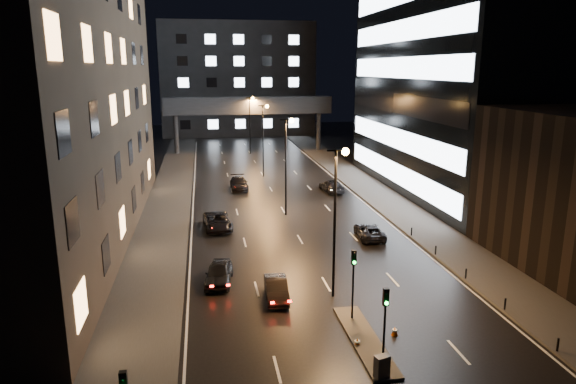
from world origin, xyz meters
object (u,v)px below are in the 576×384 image
object	(u,v)px
car_away_b	(276,289)
car_toward_b	(332,186)
utility_cabinet	(382,366)
car_away_a	(219,273)
car_away_c	(218,221)
car_toward_a	(369,231)
car_away_d	(239,183)

from	to	relation	value
car_away_b	car_toward_b	size ratio (longest dim) A/B	0.82
car_away_b	utility_cabinet	size ratio (longest dim) A/B	3.61
car_away_a	utility_cabinet	size ratio (longest dim) A/B	3.88
car_away_a	car_toward_b	distance (m)	29.89
car_away_b	utility_cabinet	distance (m)	10.72
car_toward_b	car_away_a	bearing A→B (deg)	54.81
car_away_b	utility_cabinet	xyz separation A→B (m)	(3.84, -10.00, 0.04)
car_away_b	car_away_c	world-z (taller)	car_away_c
car_away_a	car_toward_a	xyz separation A→B (m)	(13.85, 7.92, -0.11)
car_away_c	car_away_d	bearing A→B (deg)	74.16
car_away_a	car_away_d	bearing A→B (deg)	90.98
car_away_b	car_toward_a	size ratio (longest dim) A/B	0.88
car_away_b	car_toward_b	distance (m)	31.14
car_away_d	car_toward_b	bearing A→B (deg)	-17.15
car_away_d	utility_cabinet	distance (m)	42.62
car_away_a	car_toward_a	world-z (taller)	car_away_a
car_away_a	car_away_b	world-z (taller)	car_away_a
car_toward_a	car_away_a	bearing A→B (deg)	33.18
car_away_d	car_toward_a	size ratio (longest dim) A/B	1.11
car_away_a	car_toward_a	bearing A→B (deg)	37.68
car_away_d	car_toward_b	size ratio (longest dim) A/B	1.03
car_away_a	car_toward_b	world-z (taller)	car_away_a
car_away_b	car_toward_b	xyz separation A→B (m)	(11.16, 29.07, 0.05)
car_away_a	car_away_d	size ratio (longest dim) A/B	0.85
car_away_c	car_away_d	world-z (taller)	car_away_d
car_away_b	car_away_d	size ratio (longest dim) A/B	0.80
car_away_b	car_away_a	bearing A→B (deg)	142.88
car_toward_a	car_away_d	bearing A→B (deg)	-60.88
car_away_a	car_away_d	distance (m)	29.50
car_toward_b	utility_cabinet	world-z (taller)	car_toward_b
car_away_d	utility_cabinet	size ratio (longest dim) A/B	4.54
car_away_d	utility_cabinet	world-z (taller)	car_away_d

